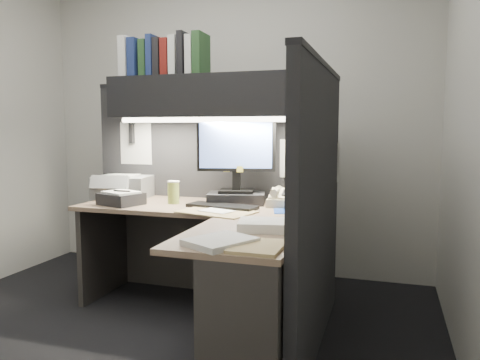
{
  "coord_description": "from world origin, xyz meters",
  "views": [
    {
      "loc": [
        1.36,
        -2.46,
        1.27
      ],
      "look_at": [
        0.41,
        0.51,
        0.92
      ],
      "focal_mm": 35.0,
      "sensor_mm": 36.0,
      "label": 1
    }
  ],
  "objects_px": {
    "printer": "(124,186)",
    "overhead_shelf": "(213,96)",
    "keyboard": "(222,206)",
    "coffee_cup": "(173,193)",
    "notebook_stack": "(121,199)",
    "telephone": "(286,199)",
    "monitor": "(236,171)",
    "desk": "(216,272)"
  },
  "relations": [
    {
      "from": "desk",
      "to": "overhead_shelf",
      "type": "xyz_separation_m",
      "value": [
        -0.3,
        0.75,
        1.06
      ]
    },
    {
      "from": "monitor",
      "to": "notebook_stack",
      "type": "bearing_deg",
      "value": -172.23
    },
    {
      "from": "telephone",
      "to": "coffee_cup",
      "type": "bearing_deg",
      "value": -173.83
    },
    {
      "from": "printer",
      "to": "overhead_shelf",
      "type": "bearing_deg",
      "value": -8.55
    },
    {
      "from": "printer",
      "to": "notebook_stack",
      "type": "xyz_separation_m",
      "value": [
        0.18,
        -0.33,
        -0.04
      ]
    },
    {
      "from": "desk",
      "to": "monitor",
      "type": "height_order",
      "value": "monitor"
    },
    {
      "from": "keyboard",
      "to": "desk",
      "type": "bearing_deg",
      "value": -64.64
    },
    {
      "from": "desk",
      "to": "telephone",
      "type": "xyz_separation_m",
      "value": [
        0.26,
        0.71,
        0.33
      ]
    },
    {
      "from": "desk",
      "to": "notebook_stack",
      "type": "bearing_deg",
      "value": 154.59
    },
    {
      "from": "desk",
      "to": "printer",
      "type": "height_order",
      "value": "printer"
    },
    {
      "from": "monitor",
      "to": "notebook_stack",
      "type": "relative_size",
      "value": 2.19
    },
    {
      "from": "monitor",
      "to": "keyboard",
      "type": "height_order",
      "value": "monitor"
    },
    {
      "from": "desk",
      "to": "printer",
      "type": "xyz_separation_m",
      "value": [
        -1.05,
        0.75,
        0.37
      ]
    },
    {
      "from": "telephone",
      "to": "printer",
      "type": "distance_m",
      "value": 1.31
    },
    {
      "from": "overhead_shelf",
      "to": "monitor",
      "type": "xyz_separation_m",
      "value": [
        0.2,
        -0.05,
        -0.53
      ]
    },
    {
      "from": "overhead_shelf",
      "to": "keyboard",
      "type": "xyz_separation_m",
      "value": [
        0.16,
        -0.26,
        -0.76
      ]
    },
    {
      "from": "desk",
      "to": "monitor",
      "type": "relative_size",
      "value": 2.81
    },
    {
      "from": "desk",
      "to": "overhead_shelf",
      "type": "height_order",
      "value": "overhead_shelf"
    },
    {
      "from": "overhead_shelf",
      "to": "coffee_cup",
      "type": "xyz_separation_m",
      "value": [
        -0.24,
        -0.18,
        -0.69
      ]
    },
    {
      "from": "printer",
      "to": "telephone",
      "type": "bearing_deg",
      "value": -10.63
    },
    {
      "from": "notebook_stack",
      "to": "telephone",
      "type": "bearing_deg",
      "value": 14.61
    },
    {
      "from": "desk",
      "to": "notebook_stack",
      "type": "distance_m",
      "value": 1.02
    },
    {
      "from": "keyboard",
      "to": "notebook_stack",
      "type": "relative_size",
      "value": 1.76
    },
    {
      "from": "desk",
      "to": "printer",
      "type": "distance_m",
      "value": 1.34
    },
    {
      "from": "coffee_cup",
      "to": "notebook_stack",
      "type": "height_order",
      "value": "coffee_cup"
    },
    {
      "from": "overhead_shelf",
      "to": "keyboard",
      "type": "bearing_deg",
      "value": -57.75
    },
    {
      "from": "keyboard",
      "to": "printer",
      "type": "distance_m",
      "value": 0.95
    },
    {
      "from": "monitor",
      "to": "notebook_stack",
      "type": "distance_m",
      "value": 0.84
    },
    {
      "from": "keyboard",
      "to": "coffee_cup",
      "type": "relative_size",
      "value": 3.17
    },
    {
      "from": "notebook_stack",
      "to": "monitor",
      "type": "bearing_deg",
      "value": 20.71
    },
    {
      "from": "notebook_stack",
      "to": "keyboard",
      "type": "bearing_deg",
      "value": 6.02
    },
    {
      "from": "overhead_shelf",
      "to": "notebook_stack",
      "type": "xyz_separation_m",
      "value": [
        -0.57,
        -0.34,
        -0.73
      ]
    },
    {
      "from": "keyboard",
      "to": "coffee_cup",
      "type": "height_order",
      "value": "coffee_cup"
    },
    {
      "from": "desk",
      "to": "coffee_cup",
      "type": "distance_m",
      "value": 0.86
    },
    {
      "from": "printer",
      "to": "notebook_stack",
      "type": "height_order",
      "value": "printer"
    },
    {
      "from": "desk",
      "to": "monitor",
      "type": "xyz_separation_m",
      "value": [
        -0.1,
        0.7,
        0.53
      ]
    },
    {
      "from": "telephone",
      "to": "printer",
      "type": "height_order",
      "value": "printer"
    },
    {
      "from": "desk",
      "to": "telephone",
      "type": "distance_m",
      "value": 0.82
    },
    {
      "from": "coffee_cup",
      "to": "printer",
      "type": "distance_m",
      "value": 0.55
    },
    {
      "from": "overhead_shelf",
      "to": "telephone",
      "type": "height_order",
      "value": "overhead_shelf"
    },
    {
      "from": "overhead_shelf",
      "to": "telephone",
      "type": "relative_size",
      "value": 6.39
    },
    {
      "from": "monitor",
      "to": "coffee_cup",
      "type": "bearing_deg",
      "value": -175.8
    }
  ]
}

